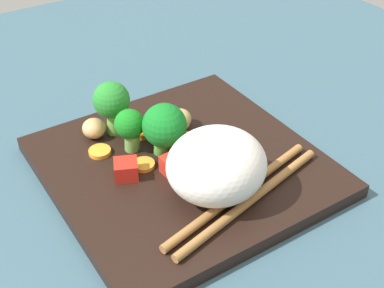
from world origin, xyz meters
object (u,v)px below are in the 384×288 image
at_px(square_plate, 183,166).
at_px(rice_mound, 217,165).
at_px(chopstick_pair, 245,197).
at_px(carrot_slice_4, 144,133).
at_px(broccoli_floret_0, 112,103).

bearing_deg(square_plate, rice_mound, -179.52).
distance_m(square_plate, rice_mound, 0.08).
bearing_deg(chopstick_pair, rice_mound, 112.36).
height_order(rice_mound, carrot_slice_4, rice_mound).
bearing_deg(rice_mound, broccoli_floret_0, 14.14).
bearing_deg(rice_mound, square_plate, 0.48).
height_order(square_plate, rice_mound, rice_mound).
relative_size(square_plate, broccoli_floret_0, 4.24).
xyz_separation_m(broccoli_floret_0, carrot_slice_4, (-0.03, -0.02, -0.04)).
xyz_separation_m(square_plate, broccoli_floret_0, (0.09, 0.04, 0.05)).
bearing_deg(carrot_slice_4, broccoli_floret_0, 44.17).
height_order(square_plate, carrot_slice_4, carrot_slice_4).
bearing_deg(broccoli_floret_0, chopstick_pair, -162.50).
height_order(broccoli_floret_0, carrot_slice_4, broccoli_floret_0).
height_order(broccoli_floret_0, chopstick_pair, broccoli_floret_0).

